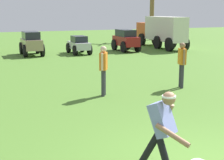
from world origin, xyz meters
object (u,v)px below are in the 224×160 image
at_px(teammate_midfield, 103,66).
at_px(parked_car_slot_c, 31,43).
at_px(parked_car_slot_d, 79,45).
at_px(box_truck, 161,30).
at_px(frisbee_thrower, 162,129).
at_px(parked_car_slot_e, 126,40).
at_px(teammate_near_sideline, 182,61).

bearing_deg(teammate_midfield, parked_car_slot_c, 91.95).
xyz_separation_m(parked_car_slot_d, box_truck, (6.50, 1.10, 0.67)).
height_order(parked_car_slot_c, parked_car_slot_d, parked_car_slot_c).
xyz_separation_m(frisbee_thrower, parked_car_slot_e, (6.82, 16.05, -0.06)).
height_order(frisbee_thrower, box_truck, box_truck).
xyz_separation_m(parked_car_slot_c, parked_car_slot_d, (2.82, -0.39, -0.18)).
height_order(frisbee_thrower, parked_car_slot_e, frisbee_thrower).
bearing_deg(parked_car_slot_e, teammate_near_sideline, -104.88).
xyz_separation_m(parked_car_slot_e, box_truck, (3.23, 0.92, 0.49)).
relative_size(parked_car_slot_d, parked_car_slot_e, 0.94).
relative_size(teammate_midfield, parked_car_slot_c, 0.66).
xyz_separation_m(teammate_near_sideline, teammate_midfield, (-2.88, -0.02, 0.00)).
bearing_deg(teammate_near_sideline, parked_car_slot_d, 92.35).
distance_m(teammate_midfield, parked_car_slot_c, 10.93).
bearing_deg(teammate_midfield, box_truck, 52.41).
height_order(parked_car_slot_c, box_truck, box_truck).
relative_size(teammate_near_sideline, box_truck, 0.26).
distance_m(parked_car_slot_c, box_truck, 9.36).
distance_m(parked_car_slot_c, parked_car_slot_d, 2.85).
bearing_deg(parked_car_slot_c, box_truck, 4.35).
bearing_deg(teammate_midfield, parked_car_slot_e, 61.88).
bearing_deg(teammate_near_sideline, frisbee_thrower, -126.56).
height_order(teammate_near_sideline, parked_car_slot_e, teammate_near_sideline).
bearing_deg(frisbee_thrower, teammate_midfield, 78.43).
bearing_deg(teammate_near_sideline, teammate_midfield, -179.58).
relative_size(parked_car_slot_c, parked_car_slot_d, 1.07).
distance_m(teammate_midfield, parked_car_slot_e, 12.14).
distance_m(frisbee_thrower, teammate_midfield, 5.45).
xyz_separation_m(frisbee_thrower, teammate_midfield, (1.09, 5.34, 0.14)).
bearing_deg(frisbee_thrower, parked_car_slot_d, 77.41).
bearing_deg(parked_car_slot_e, frisbee_thrower, -113.01).
relative_size(teammate_near_sideline, parked_car_slot_e, 0.66).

